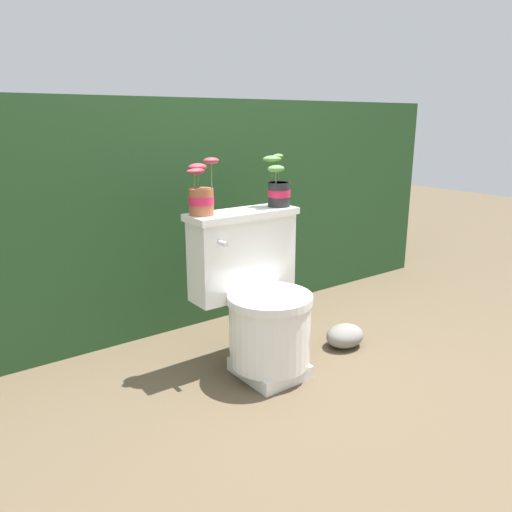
# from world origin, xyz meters

# --- Properties ---
(ground_plane) EXTENTS (12.00, 12.00, 0.00)m
(ground_plane) POSITION_xyz_m (0.00, 0.00, 0.00)
(ground_plane) COLOR brown
(hedge_backdrop) EXTENTS (3.64, 1.00, 1.22)m
(hedge_backdrop) POSITION_xyz_m (0.00, 1.22, 0.61)
(hedge_backdrop) COLOR #234723
(hedge_backdrop) RESTS_ON ground
(toilet) EXTENTS (0.52, 0.48, 0.72)m
(toilet) POSITION_xyz_m (-0.04, 0.11, 0.33)
(toilet) COLOR white
(toilet) RESTS_ON ground
(potted_plant_left) EXTENTS (0.13, 0.13, 0.24)m
(potted_plant_left) POSITION_xyz_m (-0.24, 0.25, 0.81)
(potted_plant_left) COLOR #9E5638
(potted_plant_left) RESTS_ON toilet
(potted_plant_midleft) EXTENTS (0.13, 0.12, 0.24)m
(potted_plant_midleft) POSITION_xyz_m (0.15, 0.23, 0.81)
(potted_plant_midleft) COLOR #262628
(potted_plant_midleft) RESTS_ON toilet
(garden_stone) EXTENTS (0.21, 0.16, 0.11)m
(garden_stone) POSITION_xyz_m (0.44, 0.03, 0.06)
(garden_stone) COLOR gray
(garden_stone) RESTS_ON ground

